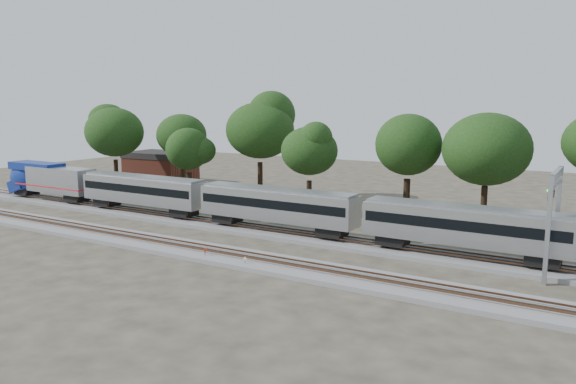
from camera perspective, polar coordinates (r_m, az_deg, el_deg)
name	(u,v)px	position (r m, az deg, el deg)	size (l,w,h in m)	color
ground	(227,244)	(56.15, -6.19, -5.31)	(160.00, 160.00, 0.00)	#383328
track_far	(261,231)	(60.84, -2.77, -3.93)	(160.00, 5.00, 0.73)	slate
track_near	(201,252)	(53.07, -8.81, -6.00)	(160.00, 5.00, 0.73)	slate
train	(278,204)	(59.03, -1.02, -1.26)	(93.58, 3.23, 4.76)	#B1B4B9
switch_stand_red	(205,252)	(51.01, -8.43, -6.08)	(0.33, 0.06, 1.04)	#512D19
switch_stand_white	(245,261)	(48.25, -4.39, -6.99)	(0.29, 0.05, 0.93)	#512D19
switch_lever	(265,269)	(47.53, -2.36, -7.78)	(0.50, 0.30, 0.30)	#512D19
signal_gantry	(555,199)	(50.02, 25.45, -0.64)	(0.60, 7.05, 8.57)	gray
brick_building	(161,167)	(100.09, -12.80, 2.49)	(11.49, 8.37, 5.36)	brown
tree_0	(114,132)	(91.36, -17.24, 5.82)	(9.44, 9.44, 13.31)	black
tree_1	(182,135)	(88.06, -10.76, 5.67)	(9.00, 9.00, 12.68)	black
tree_2	(188,149)	(80.82, -10.12, 4.31)	(7.47, 7.47, 10.53)	black
tree_3	(260,131)	(80.55, -2.88, 6.25)	(10.06, 10.06, 14.18)	black
tree_4	(309,151)	(68.98, 2.18, 4.18)	(8.13, 8.13, 11.46)	black
tree_5	(408,145)	(68.39, 12.12, 4.71)	(9.07, 9.07, 12.78)	black
tree_6	(487,149)	(65.09, 19.55, 4.11)	(9.00, 9.00, 12.69)	black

